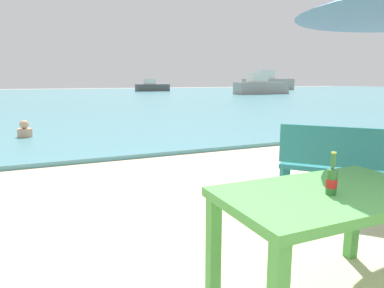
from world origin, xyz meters
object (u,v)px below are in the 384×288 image
(picnic_table_green, at_px, (328,207))
(boat_tanker, at_px, (268,83))
(swimmer_person, at_px, (25,130))
(boat_cargo_ship, at_px, (261,87))
(bench_teal_center, at_px, (335,162))
(beer_bottle_amber, at_px, (332,180))
(boat_sailboat, at_px, (152,87))

(picnic_table_green, xyz_separation_m, boat_tanker, (26.63, 37.26, 0.36))
(swimmer_person, xyz_separation_m, boat_cargo_ship, (20.06, 18.91, 0.55))
(bench_teal_center, height_order, swimmer_person, bench_teal_center)
(beer_bottle_amber, relative_size, boat_sailboat, 0.07)
(picnic_table_green, bearing_deg, beer_bottle_amber, -127.89)
(beer_bottle_amber, bearing_deg, bench_teal_center, 42.89)
(swimmer_person, bearing_deg, beer_bottle_amber, -76.00)
(boat_tanker, relative_size, boat_sailboat, 1.76)
(picnic_table_green, bearing_deg, swimmer_person, 104.41)
(bench_teal_center, distance_m, boat_sailboat, 38.90)
(boat_sailboat, bearing_deg, boat_tanker, -6.07)
(bench_teal_center, bearing_deg, beer_bottle_amber, -137.11)
(beer_bottle_amber, distance_m, swimmer_person, 8.01)
(swimmer_person, xyz_separation_m, boat_tanker, (28.61, 29.57, 0.77))
(boat_cargo_ship, bearing_deg, boat_sailboat, 119.64)
(bench_teal_center, height_order, boat_sailboat, boat_sailboat)
(boat_tanker, relative_size, boat_cargo_ship, 1.31)
(beer_bottle_amber, xyz_separation_m, bench_teal_center, (1.41, 1.31, -0.31))
(boat_sailboat, bearing_deg, swimmer_person, -112.69)
(boat_tanker, bearing_deg, bench_teal_center, -125.06)
(boat_cargo_ship, bearing_deg, boat_tanker, 51.25)
(picnic_table_green, distance_m, boat_tanker, 45.81)
(boat_tanker, bearing_deg, boat_sailboat, 173.93)
(boat_tanker, distance_m, boat_cargo_ship, 13.67)
(picnic_table_green, relative_size, swimmer_person, 3.41)
(bench_teal_center, xyz_separation_m, boat_sailboat, (9.71, 37.67, 0.07))
(swimmer_person, distance_m, boat_tanker, 41.15)
(swimmer_person, bearing_deg, boat_sailboat, 67.31)
(beer_bottle_amber, bearing_deg, picnic_table_green, 52.11)
(picnic_table_green, height_order, beer_bottle_amber, beer_bottle_amber)
(swimmer_person, relative_size, boat_tanker, 0.06)
(picnic_table_green, height_order, boat_tanker, boat_tanker)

